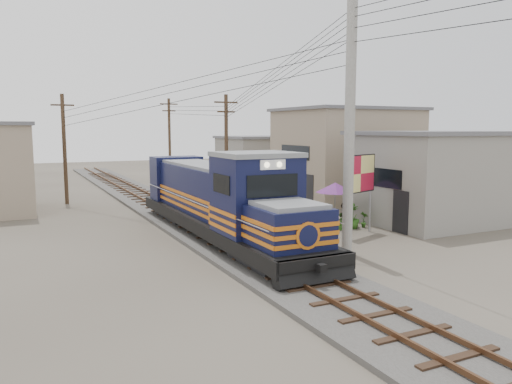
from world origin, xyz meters
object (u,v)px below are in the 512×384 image
billboard (360,176)px  vendor (345,210)px  market_umbrella (335,188)px  locomotive (221,202)px

billboard → vendor: size_ratio=2.25×
market_umbrella → vendor: 1.21m
locomotive → vendor: locomotive is taller
market_umbrella → vendor: size_ratio=1.49×
vendor → market_umbrella: bearing=-57.9°
locomotive → vendor: size_ratio=9.47×
billboard → vendor: billboard is taller
market_umbrella → vendor: bearing=-50.9°
locomotive → vendor: (6.68, 0.09, -0.87)m
billboard → vendor: 2.75m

